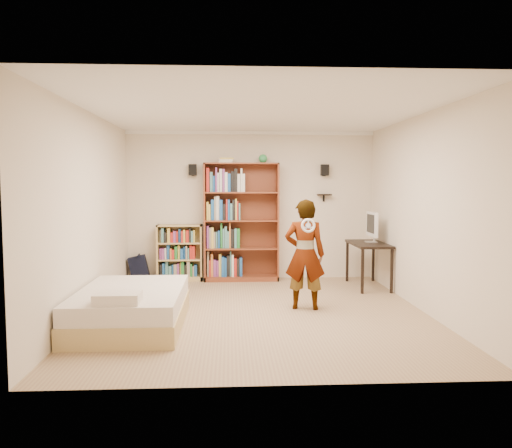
{
  "coord_description": "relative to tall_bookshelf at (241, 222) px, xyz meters",
  "views": [
    {
      "loc": [
        -0.4,
        -6.66,
        1.73
      ],
      "look_at": [
        -0.0,
        0.6,
        1.16
      ],
      "focal_mm": 35.0,
      "sensor_mm": 36.0,
      "label": 1
    }
  ],
  "objects": [
    {
      "name": "ground",
      "position": [
        0.18,
        -2.3,
        -1.06
      ],
      "size": [
        4.5,
        5.0,
        0.01
      ],
      "primitive_type": "cube",
      "color": "tan",
      "rests_on": "ground"
    },
    {
      "name": "room_shell",
      "position": [
        0.18,
        -2.3,
        0.7
      ],
      "size": [
        4.52,
        5.02,
        2.71
      ],
      "color": "beige",
      "rests_on": "ground"
    },
    {
      "name": "crown_molding",
      "position": [
        0.18,
        -2.3,
        1.61
      ],
      "size": [
        4.5,
        5.0,
        0.06
      ],
      "color": "white",
      "rests_on": "room_shell"
    },
    {
      "name": "speaker_left",
      "position": [
        -0.87,
        0.1,
        0.94
      ],
      "size": [
        0.14,
        0.12,
        0.2
      ],
      "primitive_type": "cube",
      "color": "black",
      "rests_on": "room_shell"
    },
    {
      "name": "speaker_right",
      "position": [
        1.53,
        0.1,
        0.94
      ],
      "size": [
        0.14,
        0.12,
        0.2
      ],
      "primitive_type": "cube",
      "color": "black",
      "rests_on": "room_shell"
    },
    {
      "name": "wall_shelf",
      "position": [
        1.53,
        0.11,
        0.49
      ],
      "size": [
        0.25,
        0.16,
        0.02
      ],
      "primitive_type": "cube",
      "color": "black",
      "rests_on": "room_shell"
    },
    {
      "name": "tall_bookshelf",
      "position": [
        0.0,
        0.0,
        0.0
      ],
      "size": [
        1.34,
        0.39,
        2.12
      ],
      "primitive_type": null,
      "color": "brown",
      "rests_on": "ground"
    },
    {
      "name": "low_bookshelf",
      "position": [
        -1.11,
        0.04,
        -0.55
      ],
      "size": [
        0.81,
        0.3,
        1.01
      ],
      "primitive_type": null,
      "color": "#D4B972",
      "rests_on": "ground"
    },
    {
      "name": "computer_desk",
      "position": [
        2.13,
        -0.72,
        -0.68
      ],
      "size": [
        0.55,
        1.11,
        0.75
      ],
      "primitive_type": null,
      "color": "black",
      "rests_on": "ground"
    },
    {
      "name": "imac",
      "position": [
        2.18,
        -0.66,
        -0.05
      ],
      "size": [
        0.19,
        0.53,
        0.52
      ],
      "primitive_type": null,
      "rotation": [
        0.0,
        0.0,
        0.16
      ],
      "color": "white",
      "rests_on": "computer_desk"
    },
    {
      "name": "daybed",
      "position": [
        -1.42,
        -2.87,
        -0.77
      ],
      "size": [
        1.26,
        1.93,
        0.57
      ],
      "primitive_type": null,
      "color": "silver",
      "rests_on": "ground"
    },
    {
      "name": "person",
      "position": [
        0.83,
        -2.15,
        -0.29
      ],
      "size": [
        0.61,
        0.46,
        1.53
      ],
      "primitive_type": "imported",
      "rotation": [
        0.0,
        0.0,
        2.96
      ],
      "color": "black",
      "rests_on": "ground"
    },
    {
      "name": "wii_wheel",
      "position": [
        0.83,
        -2.43,
        0.13
      ],
      "size": [
        0.19,
        0.07,
        0.2
      ],
      "primitive_type": "torus",
      "rotation": [
        1.36,
        0.0,
        0.0
      ],
      "color": "white",
      "rests_on": "person"
    },
    {
      "name": "navy_bag",
      "position": [
        -1.85,
        0.03,
        -0.83
      ],
      "size": [
        0.36,
        0.25,
        0.47
      ],
      "primitive_type": null,
      "rotation": [
        0.0,
        0.0,
        0.07
      ],
      "color": "black",
      "rests_on": "ground"
    }
  ]
}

